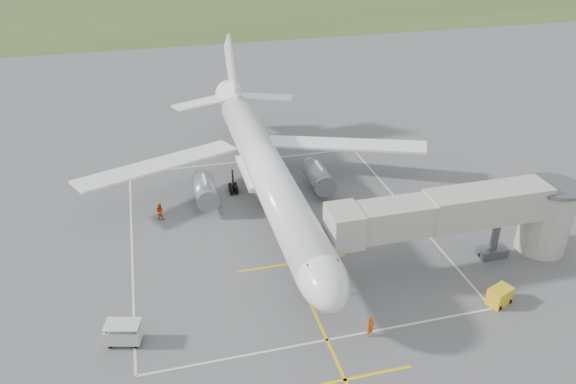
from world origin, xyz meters
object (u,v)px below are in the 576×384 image
object	(u,v)px
gpu_unit	(500,296)
ramp_worker_nose	(371,327)
baggage_cart	(124,333)
ramp_worker_wing	(160,211)
jet_bridge	(477,215)
airliner	(266,168)

from	to	relation	value
gpu_unit	ramp_worker_nose	world-z (taller)	ramp_worker_nose
baggage_cart	ramp_worker_wing	size ratio (longest dim) A/B	1.61
jet_bridge	ramp_worker_nose	world-z (taller)	jet_bridge
jet_bridge	airliner	bearing A→B (deg)	137.81
airliner	jet_bridge	bearing A→B (deg)	-42.19
airliner	ramp_worker_wing	distance (m)	11.60
baggage_cart	jet_bridge	bearing A→B (deg)	20.13
baggage_cart	gpu_unit	bearing A→B (deg)	8.72
airliner	ramp_worker_wing	xyz separation A→B (m)	(-11.06, 0.05, -3.50)
ramp_worker_nose	baggage_cart	bearing A→B (deg)	141.60
baggage_cart	ramp_worker_nose	distance (m)	18.39
baggage_cart	ramp_worker_wing	distance (m)	17.59
airliner	jet_bridge	xyz separation A→B (m)	(15.72, -14.25, 0.35)
airliner	ramp_worker_wing	size ratio (longest dim) A/B	26.14
jet_bridge	gpu_unit	distance (m)	7.26
airliner	gpu_unit	world-z (taller)	airliner
ramp_worker_wing	baggage_cart	bearing A→B (deg)	109.19
jet_bridge	baggage_cart	xyz separation A→B (m)	(-30.40, -2.91, -3.83)
ramp_worker_nose	ramp_worker_wing	world-z (taller)	ramp_worker_nose
gpu_unit	airliner	bearing A→B (deg)	104.21
jet_bridge	ramp_worker_nose	xyz separation A→B (m)	(-12.45, -6.88, -3.84)
ramp_worker_nose	jet_bridge	bearing A→B (deg)	3.01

